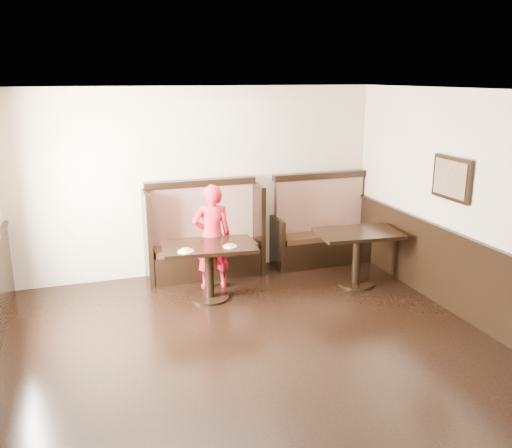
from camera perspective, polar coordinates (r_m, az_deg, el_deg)
name	(u,v)px	position (r m, az deg, el deg)	size (l,w,h in m)	color
ground	(282,387)	(5.53, 2.79, -16.80)	(7.00, 7.00, 0.00)	black
room_shell	(244,317)	(5.36, -1.25, -9.74)	(7.00, 7.00, 7.00)	beige
booth_main	(204,241)	(8.20, -5.51, -1.83)	(1.75, 0.72, 1.45)	black
booth_neighbor	(322,233)	(8.83, 6.92, -0.93)	(1.65, 0.72, 1.45)	black
table_main	(209,257)	(7.28, -4.97, -3.52)	(1.29, 0.88, 0.77)	black
table_neighbor	(358,245)	(7.89, 10.64, -2.19)	(1.21, 0.85, 0.80)	black
child	(212,237)	(7.63, -4.64, -1.36)	(0.55, 0.36, 1.50)	red
pizza_plate_left	(186,251)	(6.97, -7.40, -2.78)	(0.21, 0.21, 0.04)	white
pizza_plate_right	(230,246)	(7.11, -2.77, -2.31)	(0.18, 0.18, 0.03)	white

